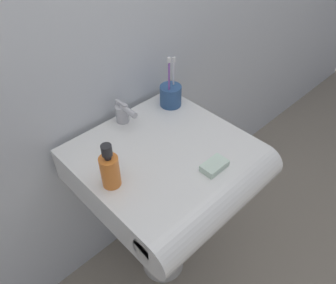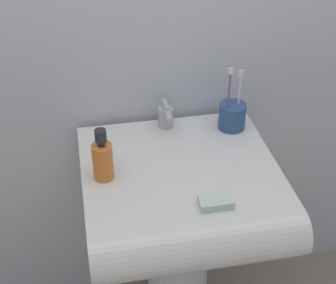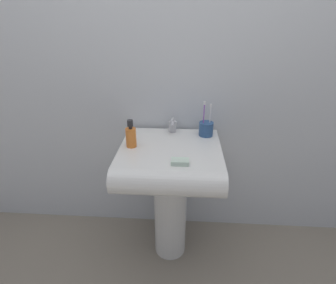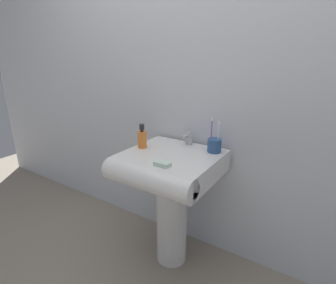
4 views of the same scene
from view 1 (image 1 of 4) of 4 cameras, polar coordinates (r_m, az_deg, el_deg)
name	(u,v)px [view 1 (image 1 of 4)]	position (r m, az deg, el deg)	size (l,w,h in m)	color
ground_plane	(163,263)	(1.77, -0.86, -20.32)	(6.00, 6.00, 0.00)	gray
wall_back	(94,7)	(1.14, -12.73, 21.96)	(5.00, 0.05, 2.40)	silver
sink_pedestal	(162,226)	(1.49, -0.98, -14.34)	(0.20, 0.20, 0.66)	white
sink_basin	(172,170)	(1.16, 0.62, -4.84)	(0.57, 0.58, 0.14)	white
faucet	(123,113)	(1.23, -7.86, 5.00)	(0.05, 0.11, 0.08)	#B7B7BC
toothbrush_cup	(171,95)	(1.32, 0.46, 8.16)	(0.09, 0.09, 0.22)	#2D5184
soap_bottle	(110,170)	(0.99, -10.10, -4.74)	(0.06, 0.06, 0.16)	orange
bar_soap	(214,166)	(1.07, 8.07, -4.13)	(0.09, 0.05, 0.02)	silver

